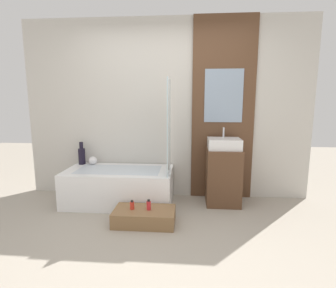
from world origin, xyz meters
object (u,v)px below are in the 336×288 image
at_px(vase_tall_dark, 82,155).
at_px(bottle_soap_secondary, 149,205).
at_px(vase_round_light, 93,161).
at_px(sink, 224,144).
at_px(bottle_soap_primary, 132,205).
at_px(bathtub, 119,186).
at_px(wooden_step_bench, 144,216).

height_order(vase_tall_dark, bottle_soap_secondary, vase_tall_dark).
distance_m(vase_tall_dark, vase_round_light, 0.19).
xyz_separation_m(sink, bottle_soap_primary, (-1.14, -0.71, -0.63)).
bearing_deg(bottle_soap_secondary, bathtub, 130.48).
distance_m(wooden_step_bench, sink, 1.44).
xyz_separation_m(bathtub, vase_tall_dark, (-0.64, 0.27, 0.38)).
height_order(vase_tall_dark, vase_round_light, vase_tall_dark).
bearing_deg(bottle_soap_primary, bathtub, 117.58).
height_order(wooden_step_bench, bottle_soap_secondary, bottle_soap_secondary).
bearing_deg(sink, vase_round_light, 175.75).
xyz_separation_m(bathtub, sink, (1.45, 0.12, 0.61)).
distance_m(bathtub, sink, 1.57).
relative_size(bottle_soap_primary, bottle_soap_secondary, 0.87).
height_order(vase_round_light, bottle_soap_primary, vase_round_light).
distance_m(sink, bottle_soap_secondary, 1.33).
bearing_deg(vase_tall_dark, vase_round_light, -3.41).
distance_m(sink, vase_tall_dark, 2.10).
relative_size(vase_tall_dark, bottle_soap_primary, 3.12).
bearing_deg(bathtub, vase_round_light, 150.81).
relative_size(vase_tall_dark, vase_round_light, 2.79).
xyz_separation_m(vase_round_light, bottle_soap_primary, (0.78, -0.86, -0.32)).
distance_m(wooden_step_bench, vase_tall_dark, 1.49).
relative_size(sink, vase_tall_dark, 1.31).
bearing_deg(vase_round_light, wooden_step_bench, -42.94).
distance_m(bathtub, bottle_soap_primary, 0.67).
relative_size(bathtub, bottle_soap_primary, 13.69).
bearing_deg(vase_tall_dark, bottle_soap_primary, -42.37).
bearing_deg(sink, bottle_soap_secondary, -142.81).
relative_size(bathtub, vase_tall_dark, 4.38).
xyz_separation_m(bathtub, wooden_step_bench, (0.45, -0.60, -0.16)).
distance_m(sink, vase_round_light, 1.94).
bearing_deg(bathtub, bottle_soap_secondary, -49.52).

